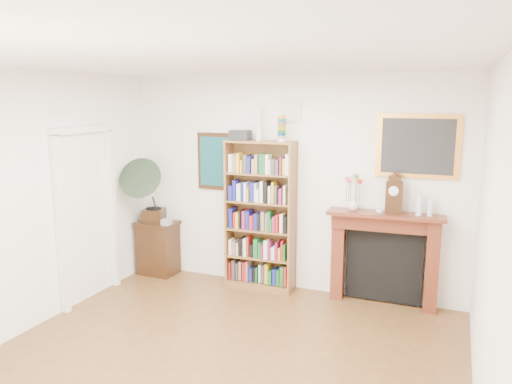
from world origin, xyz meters
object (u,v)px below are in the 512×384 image
flower_vase (353,203)px  bottle_left (419,205)px  cd_stack (166,222)px  mantel_clock (394,196)px  fireplace (384,250)px  teacup (380,211)px  side_cabinet (158,248)px  gramophone (146,186)px  bookshelf (260,207)px  bottle_right (430,208)px

flower_vase → bottle_left: 0.77m
cd_stack → bottle_left: (3.31, 0.18, 0.47)m
mantel_clock → cd_stack: bearing=174.6°
fireplace → flower_vase: 0.69m
teacup → bottle_left: size_ratio=0.33×
fireplace → cd_stack: 2.95m
side_cabinet → fireplace: size_ratio=0.55×
fireplace → gramophone: (-3.23, -0.25, 0.61)m
cd_stack → teacup: (2.88, 0.10, 0.38)m
flower_vase → bookshelf: bearing=-178.7°
mantel_clock → bookshelf: bearing=172.3°
mantel_clock → flower_vase: mantel_clock is taller
mantel_clock → flower_vase: size_ratio=2.71×
bookshelf → cd_stack: (-1.34, -0.14, -0.29)m
bookshelf → flower_vase: 1.21m
flower_vase → bottle_left: (0.77, 0.01, 0.04)m
fireplace → side_cabinet: bearing=178.8°
side_cabinet → bottle_left: bearing=3.4°
gramophone → flower_vase: 2.84m
bookshelf → flower_vase: bookshelf is taller
teacup → fireplace: bearing=64.6°
bottle_right → gramophone: bearing=-176.6°
gramophone → side_cabinet: bearing=46.0°
bookshelf → bottle_left: bookshelf is taller
mantel_clock → bottle_left: size_ratio=1.87×
side_cabinet → flower_vase: 2.89m
fireplace → bottle_left: bottle_left is taller
gramophone → bottle_right: (3.72, 0.22, -0.04)m
teacup → bookshelf: bearing=178.3°
bottle_left → bottle_right: 0.12m
teacup → bottle_left: (0.44, 0.08, 0.09)m
bookshelf → mantel_clock: bookshelf is taller
side_cabinet → flower_vase: (2.76, 0.07, 0.86)m
gramophone → bottle_right: bearing=-13.1°
teacup → mantel_clock: bearing=26.3°
teacup → bottle_left: 0.45m
flower_vase → teacup: bearing=-12.4°
cd_stack → fireplace: bearing=4.4°
bookshelf → bottle_right: (2.09, 0.05, 0.16)m
cd_stack → mantel_clock: 3.08m
bookshelf → flower_vase: bearing=-0.9°
bookshelf → side_cabinet: (-1.56, -0.04, -0.72)m
bookshelf → mantel_clock: bearing=-1.3°
gramophone → bottle_left: bearing=-13.3°
gramophone → bookshelf: bearing=-10.6°
gramophone → bottle_right: size_ratio=4.68×
side_cabinet → flower_vase: size_ratio=4.65×
fireplace → mantel_clock: bearing=-36.5°
mantel_clock → teacup: size_ratio=5.71×
fireplace → bookshelf: bearing=179.5°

